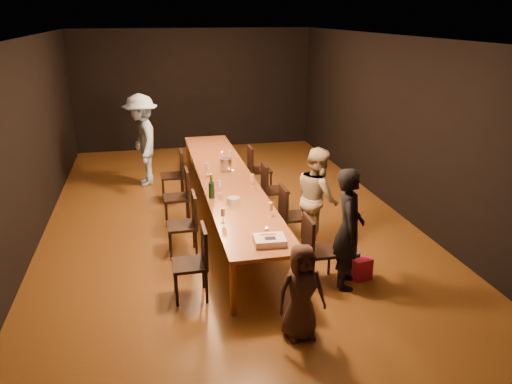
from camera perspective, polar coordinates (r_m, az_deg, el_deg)
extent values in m
plane|color=#4A2C12|center=(8.64, -3.30, -3.01)|extent=(10.00, 10.00, 0.00)
cube|color=black|center=(13.07, -7.03, 11.53)|extent=(6.00, 0.04, 3.00)
cube|color=black|center=(3.63, 9.28, -11.10)|extent=(6.00, 0.04, 3.00)
cube|color=black|center=(8.28, -24.54, 5.12)|extent=(0.04, 10.00, 3.00)
cube|color=black|center=(9.12, 15.60, 7.40)|extent=(0.04, 10.00, 3.00)
cube|color=silver|center=(7.98, -3.74, 17.27)|extent=(6.00, 10.00, 0.04)
cube|color=brown|center=(8.39, -3.39, 1.55)|extent=(0.90, 6.00, 0.05)
cylinder|color=brown|center=(5.87, -2.65, -10.95)|extent=(0.08, 0.08, 0.70)
cylinder|color=brown|center=(6.03, 4.98, -10.09)|extent=(0.08, 0.08, 0.70)
cylinder|color=brown|center=(11.22, -7.75, 4.12)|extent=(0.08, 0.08, 0.70)
cylinder|color=brown|center=(11.30, -3.70, 4.38)|extent=(0.08, 0.08, 0.70)
imported|color=black|center=(6.39, 10.56, -4.14)|extent=(0.54, 0.67, 1.58)
imported|color=#BCAE8D|center=(7.44, 7.02, -0.66)|extent=(0.60, 0.76, 1.53)
imported|color=#93B5E3|center=(10.35, -12.88, 5.78)|extent=(0.83, 1.27, 1.85)
imported|color=#3E2922|center=(5.44, 5.21, -11.31)|extent=(0.55, 0.38, 1.09)
cube|color=#CE1E52|center=(6.83, 12.05, -8.64)|extent=(0.27, 0.18, 0.29)
cube|color=#24409D|center=(6.98, 10.70, -7.93)|extent=(0.26, 0.22, 0.28)
cube|color=white|center=(5.97, 1.57, -5.55)|extent=(0.39, 0.32, 0.09)
cube|color=black|center=(5.92, 1.65, -5.30)|extent=(0.13, 0.10, 0.00)
cube|color=red|center=(6.02, 1.40, -4.88)|extent=(0.19, 0.04, 0.00)
cylinder|color=silver|center=(7.17, -2.58, -1.02)|extent=(0.20, 0.20, 0.10)
cylinder|color=silver|center=(8.71, -3.48, 3.17)|extent=(0.21, 0.21, 0.22)
cylinder|color=#B2B7B2|center=(6.34, 1.20, -4.25)|extent=(0.05, 0.05, 0.03)
cylinder|color=#B2B7B2|center=(8.63, -2.68, 2.38)|extent=(0.05, 0.05, 0.03)
cylinder|color=#B2B7B2|center=(9.81, -3.92, 4.49)|extent=(0.05, 0.05, 0.03)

